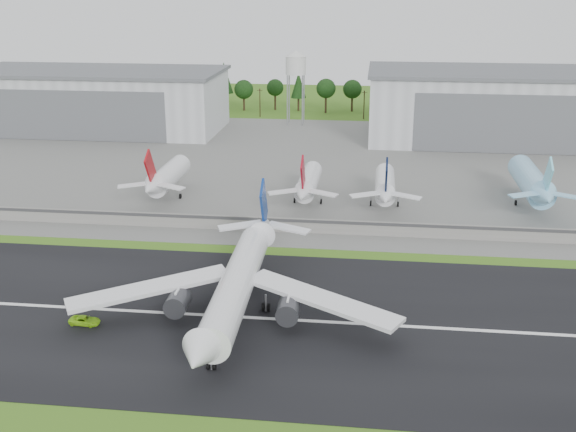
# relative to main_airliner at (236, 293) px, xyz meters

# --- Properties ---
(ground) EXTENTS (600.00, 600.00, 0.00)m
(ground) POSITION_rel_main_airliner_xyz_m (-4.84, -9.56, -4.89)
(ground) COLOR #336517
(ground) RESTS_ON ground
(runway) EXTENTS (320.00, 60.00, 0.10)m
(runway) POSITION_rel_main_airliner_xyz_m (-4.84, 0.44, -4.84)
(runway) COLOR black
(runway) RESTS_ON ground
(runway_centerline) EXTENTS (220.00, 1.00, 0.02)m
(runway_centerline) POSITION_rel_main_airliner_xyz_m (-4.84, 0.44, -4.78)
(runway_centerline) COLOR white
(runway_centerline) RESTS_ON runway
(apron) EXTENTS (320.00, 150.00, 0.10)m
(apron) POSITION_rel_main_airliner_xyz_m (-4.84, 110.44, -4.84)
(apron) COLOR slate
(apron) RESTS_ON ground
(blast_fence) EXTENTS (240.00, 0.61, 3.50)m
(blast_fence) POSITION_rel_main_airliner_xyz_m (-4.84, 45.42, -3.09)
(blast_fence) COLOR gray
(blast_fence) RESTS_ON ground
(hangar_west) EXTENTS (97.00, 44.00, 23.20)m
(hangar_west) POSITION_rel_main_airliner_xyz_m (-84.84, 155.35, 6.74)
(hangar_west) COLOR silver
(hangar_west) RESTS_ON ground
(hangar_east) EXTENTS (102.00, 47.00, 25.20)m
(hangar_east) POSITION_rel_main_airliner_xyz_m (70.16, 155.35, 7.73)
(hangar_east) COLOR silver
(hangar_east) RESTS_ON ground
(water_tower) EXTENTS (8.40, 8.40, 29.40)m
(water_tower) POSITION_rel_main_airliner_xyz_m (-9.84, 175.44, 19.66)
(water_tower) COLOR #99999E
(water_tower) RESTS_ON ground
(utility_poles) EXTENTS (230.00, 3.00, 12.00)m
(utility_poles) POSITION_rel_main_airliner_xyz_m (-4.84, 190.44, -4.89)
(utility_poles) COLOR black
(utility_poles) RESTS_ON ground
(treeline) EXTENTS (320.00, 16.00, 22.00)m
(treeline) POSITION_rel_main_airliner_xyz_m (-4.84, 205.44, -4.89)
(treeline) COLOR black
(treeline) RESTS_ON ground
(main_airliner) EXTENTS (57.27, 59.13, 18.17)m
(main_airliner) POSITION_rel_main_airliner_xyz_m (0.00, 0.00, 0.00)
(main_airliner) COLOR white
(main_airliner) RESTS_ON runway
(ground_vehicle) EXTENTS (5.40, 2.73, 1.46)m
(ground_vehicle) POSITION_rel_main_airliner_xyz_m (-25.21, -5.58, -4.06)
(ground_vehicle) COLOR #9DE81B
(ground_vehicle) RESTS_ON runway
(parked_jet_red_a) EXTENTS (7.36, 31.29, 16.69)m
(parked_jet_red_a) POSITION_rel_main_airliner_xyz_m (-32.14, 67.00, 1.28)
(parked_jet_red_a) COLOR white
(parked_jet_red_a) RESTS_ON ground
(parked_jet_red_b) EXTENTS (7.36, 31.29, 16.34)m
(parked_jet_red_b) POSITION_rel_main_airliner_xyz_m (5.65, 66.94, 0.96)
(parked_jet_red_b) COLOR white
(parked_jet_red_b) RESTS_ON ground
(parked_jet_navy) EXTENTS (7.36, 31.29, 16.36)m
(parked_jet_navy) POSITION_rel_main_airliner_xyz_m (25.53, 66.94, 0.98)
(parked_jet_navy) COLOR white
(parked_jet_navy) RESTS_ON ground
(parked_jet_skyblue) EXTENTS (7.36, 37.29, 17.15)m
(parked_jet_skyblue) POSITION_rel_main_airliner_xyz_m (62.92, 72.06, 1.68)
(parked_jet_skyblue) COLOR #8DCEF4
(parked_jet_skyblue) RESTS_ON ground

